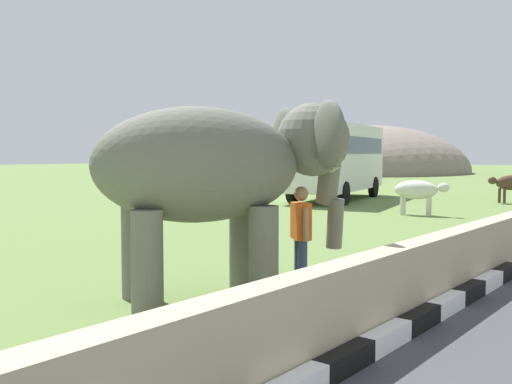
# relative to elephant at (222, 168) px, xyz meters

# --- Properties ---
(barrier_parapet) EXTENTS (28.00, 0.36, 1.00)m
(barrier_parapet) POSITION_rel_elephant_xyz_m (-1.36, -2.67, -1.45)
(barrier_parapet) COLOR tan
(barrier_parapet) RESTS_ON ground_plane
(elephant) EXTENTS (3.95, 3.46, 2.97)m
(elephant) POSITION_rel_elephant_xyz_m (0.00, 0.00, 0.00)
(elephant) COLOR #65655A
(elephant) RESTS_ON ground_plane
(person_handler) EXTENTS (0.48, 0.56, 1.66)m
(person_handler) POSITION_rel_elephant_xyz_m (1.12, -0.66, -1.03)
(person_handler) COLOR navy
(person_handler) RESTS_ON ground_plane
(bus_white) EXTENTS (8.39, 4.31, 3.50)m
(bus_white) POSITION_rel_elephant_xyz_m (16.97, 8.25, 0.13)
(bus_white) COLOR silver
(bus_white) RESTS_ON ground_plane
(cow_near) EXTENTS (0.89, 1.93, 1.23)m
(cow_near) POSITION_rel_elephant_xyz_m (12.88, 2.47, -1.08)
(cow_near) COLOR beige
(cow_near) RESTS_ON ground_plane
(cow_mid) EXTENTS (1.71, 1.55, 1.23)m
(cow_mid) POSITION_rel_elephant_xyz_m (20.19, 1.34, -1.08)
(cow_mid) COLOR #473323
(cow_mid) RESTS_ON ground_plane
(hill_east) EXTENTS (26.01, 20.80, 10.59)m
(hill_east) POSITION_rel_elephant_xyz_m (51.64, 24.64, -1.95)
(hill_east) COLOR slate
(hill_east) RESTS_ON ground_plane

